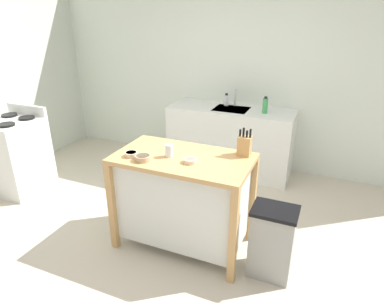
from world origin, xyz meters
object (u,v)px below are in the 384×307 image
(sink_faucet, at_px, (235,98))
(bottle_spray_cleaner, at_px, (226,100))
(drinking_cup, at_px, (169,151))
(bottle_hand_soap, at_px, (265,106))
(trash_bin, at_px, (272,242))
(kitchen_island, at_px, (183,196))
(bowl_ceramic_small, at_px, (143,158))
(bowl_stoneware_deep, at_px, (190,160))
(stove, at_px, (16,155))
(knife_block, at_px, (244,145))
(bowl_ceramic_wide, at_px, (131,154))

(sink_faucet, distance_m, bottle_spray_cleaner, 0.12)
(drinking_cup, height_order, bottle_hand_soap, bottle_hand_soap)
(trash_bin, bearing_deg, drinking_cup, 177.49)
(sink_faucet, height_order, bottle_spray_cleaner, sink_faucet)
(kitchen_island, relative_size, trash_bin, 1.89)
(bowl_ceramic_small, relative_size, sink_faucet, 0.62)
(drinking_cup, relative_size, sink_faucet, 0.51)
(kitchen_island, bearing_deg, drinking_cup, -156.49)
(bowl_stoneware_deep, height_order, sink_faucet, sink_faucet)
(bottle_hand_soap, height_order, stove, bottle_hand_soap)
(kitchen_island, bearing_deg, bottle_hand_soap, 77.87)
(knife_block, distance_m, stove, 2.83)
(bowl_stoneware_deep, relative_size, bowl_ceramic_small, 0.84)
(kitchen_island, height_order, drinking_cup, drinking_cup)
(drinking_cup, bearing_deg, bowl_ceramic_small, -136.56)
(kitchen_island, distance_m, bottle_spray_cleaner, 1.88)
(bowl_stoneware_deep, xyz_separation_m, stove, (-2.41, 0.27, -0.47))
(trash_bin, bearing_deg, knife_block, 137.89)
(kitchen_island, distance_m, bowl_stoneware_deep, 0.44)
(bowl_stoneware_deep, bearing_deg, stove, 173.55)
(drinking_cup, relative_size, trash_bin, 0.18)
(trash_bin, bearing_deg, bottle_spray_cleaner, 118.38)
(knife_block, distance_m, bowl_ceramic_small, 0.87)
(kitchen_island, bearing_deg, bowl_stoneware_deep, -39.75)
(sink_faucet, xyz_separation_m, bottle_spray_cleaner, (-0.11, -0.03, -0.04))
(bowl_ceramic_wide, bearing_deg, bottle_hand_soap, 67.22)
(stove, bearing_deg, bowl_ceramic_wide, -10.58)
(drinking_cup, distance_m, stove, 2.27)
(kitchen_island, bearing_deg, stove, 175.46)
(drinking_cup, bearing_deg, sink_faucet, 89.23)
(bowl_stoneware_deep, bearing_deg, kitchen_island, 140.25)
(kitchen_island, bearing_deg, bottle_spray_cleaner, 96.10)
(bowl_ceramic_small, xyz_separation_m, bottle_spray_cleaner, (0.08, 2.02, 0.03))
(bowl_ceramic_wide, distance_m, bowl_ceramic_small, 0.14)
(bowl_ceramic_wide, bearing_deg, bowl_ceramic_small, -13.96)
(trash_bin, bearing_deg, kitchen_island, 173.97)
(bottle_spray_cleaner, height_order, stove, bottle_spray_cleaner)
(bowl_stoneware_deep, bearing_deg, trash_bin, 0.11)
(bowl_ceramic_small, bearing_deg, trash_bin, 5.99)
(bowl_stoneware_deep, distance_m, drinking_cup, 0.22)
(drinking_cup, xyz_separation_m, sink_faucet, (0.03, 1.89, 0.04))
(bowl_ceramic_small, bearing_deg, stove, 169.19)
(bottle_spray_cleaner, bearing_deg, bowl_ceramic_wide, -96.23)
(knife_block, bearing_deg, bowl_ceramic_small, -149.49)
(drinking_cup, bearing_deg, bottle_hand_soap, 74.77)
(knife_block, distance_m, trash_bin, 0.83)
(bowl_ceramic_wide, relative_size, sink_faucet, 0.50)
(drinking_cup, xyz_separation_m, bottle_spray_cleaner, (-0.09, 1.86, 0.00))
(trash_bin, xyz_separation_m, sink_faucet, (-0.92, 1.93, 0.68))
(bowl_ceramic_wide, xyz_separation_m, bowl_stoneware_deep, (0.52, 0.08, -0.00))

